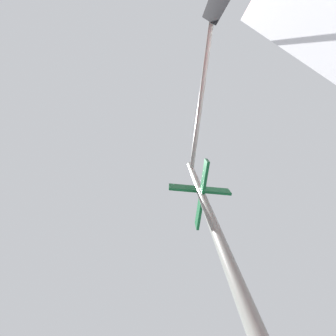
# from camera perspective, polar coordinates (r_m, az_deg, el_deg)

# --- Properties ---
(traffic_signal_near) EXTENTS (1.67, 3.39, 5.42)m
(traffic_signal_near) POSITION_cam_1_polar(r_m,az_deg,el_deg) (2.82, 13.70, 18.35)
(traffic_signal_near) COLOR slate
(traffic_signal_near) RESTS_ON ground_plane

